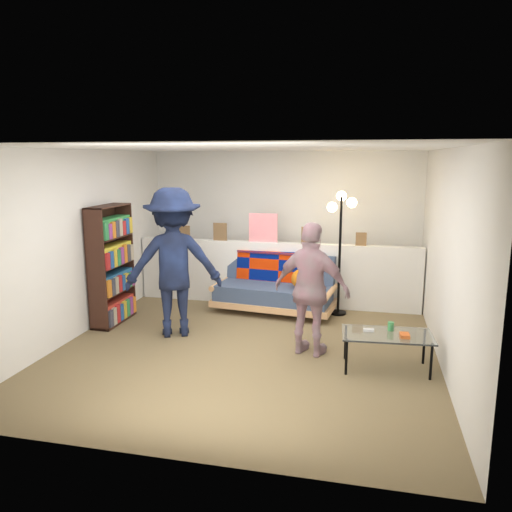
{
  "coord_description": "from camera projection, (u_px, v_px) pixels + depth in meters",
  "views": [
    {
      "loc": [
        1.4,
        -5.75,
        2.29
      ],
      "look_at": [
        0.0,
        0.4,
        1.05
      ],
      "focal_mm": 35.0,
      "sensor_mm": 36.0,
      "label": 1
    }
  ],
  "objects": [
    {
      "name": "futon_sofa",
      "position": [
        276.0,
        288.0,
        7.55
      ],
      "size": [
        1.88,
        1.06,
        0.77
      ],
      "color": "tan",
      "rests_on": "ground"
    },
    {
      "name": "floor_lamp",
      "position": [
        341.0,
        228.0,
        7.25
      ],
      "size": [
        0.42,
        0.34,
        1.82
      ],
      "color": "black",
      "rests_on": "ground"
    },
    {
      "name": "half_wall_ledge",
      "position": [
        276.0,
        274.0,
        7.87
      ],
      "size": [
        4.45,
        0.15,
        1.0
      ],
      "primitive_type": "cube",
      "color": "silver",
      "rests_on": "ground"
    },
    {
      "name": "room_shell",
      "position": [
        257.0,
        207.0,
        6.37
      ],
      "size": [
        4.6,
        5.05,
        2.45
      ],
      "color": "silver",
      "rests_on": "ground"
    },
    {
      "name": "ledge_decor",
      "position": [
        261.0,
        231.0,
        7.77
      ],
      "size": [
        2.97,
        0.02,
        0.45
      ],
      "color": "brown",
      "rests_on": "half_wall_ledge"
    },
    {
      "name": "person_right",
      "position": [
        312.0,
        290.0,
        5.79
      ],
      "size": [
        0.99,
        0.63,
        1.58
      ],
      "primitive_type": "imported",
      "rotation": [
        0.0,
        0.0,
        2.85
      ],
      "color": "#CF8699",
      "rests_on": "ground"
    },
    {
      "name": "person_left",
      "position": [
        174.0,
        263.0,
        6.44
      ],
      "size": [
        1.43,
        1.15,
        1.93
      ],
      "primitive_type": "imported",
      "rotation": [
        0.0,
        0.0,
        3.54
      ],
      "color": "black",
      "rests_on": "ground"
    },
    {
      "name": "ground",
      "position": [
        249.0,
        344.0,
        6.24
      ],
      "size": [
        5.0,
        5.0,
        0.0
      ],
      "primitive_type": "plane",
      "color": "brown",
      "rests_on": "ground"
    },
    {
      "name": "bookshelf",
      "position": [
        111.0,
        269.0,
        6.96
      ],
      "size": [
        0.28,
        0.83,
        1.66
      ],
      "color": "black",
      "rests_on": "ground"
    },
    {
      "name": "coffee_table",
      "position": [
        388.0,
        336.0,
        5.44
      ],
      "size": [
        1.01,
        0.6,
        0.5
      ],
      "color": "black",
      "rests_on": "ground"
    }
  ]
}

